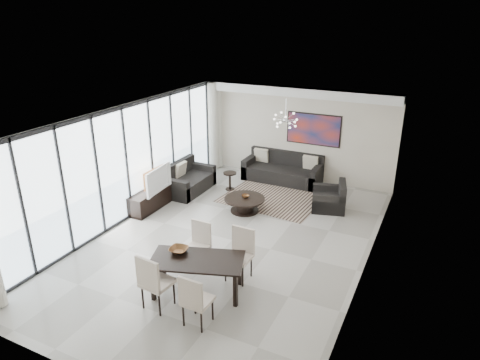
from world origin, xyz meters
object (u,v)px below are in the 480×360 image
Objects in this scene: coffee_table at (245,204)px; sofa_main at (283,171)px; tv_console at (153,198)px; dining_table at (197,263)px; television at (155,179)px.

coffee_table is 2.54m from sofa_main.
sofa_main is at bearing 53.79° from tv_console.
coffee_table is 3.68m from dining_table.
coffee_table is 2.46m from television.
tv_console is (-2.47, -3.38, -0.03)m from sofa_main.
television is at bearing -123.85° from sofa_main.
television is at bearing -24.05° from tv_console.
television is at bearing -157.40° from coffee_table.
coffee_table is at bearing 101.37° from dining_table.
coffee_table is at bearing 19.67° from tv_console.
dining_table is (3.07, -2.74, 0.36)m from tv_console.
dining_table reaches higher than tv_console.
sofa_main is at bearing 95.57° from dining_table.
tv_console is 4.13m from dining_table.
television reaches higher than sofa_main.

